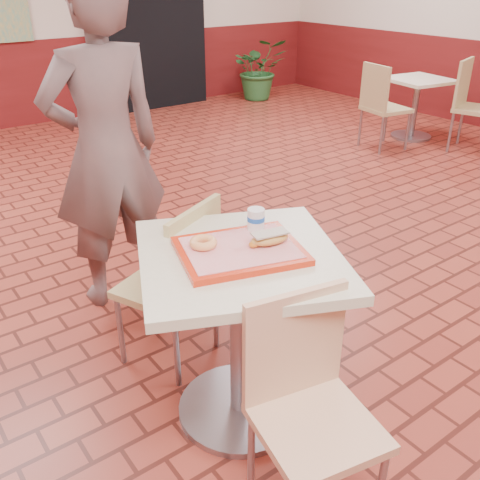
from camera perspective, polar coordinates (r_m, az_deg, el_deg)
room_shell at (r=3.18m, az=14.18°, el=21.03°), size 8.01×10.01×3.01m
wainscot_band at (r=3.42m, az=12.30°, el=4.22°), size 8.00×10.00×1.00m
corridor_doorway at (r=7.84m, az=-9.59°, el=21.71°), size 1.60×0.22×2.20m
main_table at (r=2.20m, az=0.00°, el=-7.54°), size 0.77×0.77×0.81m
chair_main_front at (r=1.94m, az=7.21°, el=-16.41°), size 0.46×0.46×0.84m
chair_main_back at (r=2.56m, az=-6.64°, el=-4.01°), size 0.53×0.53×0.86m
customer at (r=3.02m, az=-14.09°, el=9.30°), size 0.68×0.46×1.82m
serving_tray at (r=2.05m, az=0.00°, el=-1.14°), size 0.47×0.36×0.03m
ring_donut at (r=2.05m, az=-3.94°, el=-0.27°), size 0.13×0.13×0.03m
long_john_donut at (r=2.06m, az=3.09°, el=0.14°), size 0.17×0.11×0.05m
paper_cup at (r=2.17m, az=1.71°, el=2.25°), size 0.07×0.07×0.09m
second_table at (r=6.64m, az=18.29°, el=14.17°), size 0.64×0.64×0.68m
chair_second_left at (r=6.07m, az=14.84°, el=13.99°), size 0.48×0.48×0.90m
chair_second_front at (r=6.34m, az=23.45°, el=13.45°), size 0.55×0.55×0.95m
potted_plant at (r=8.35m, az=2.08°, el=17.77°), size 1.01×0.95×0.88m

